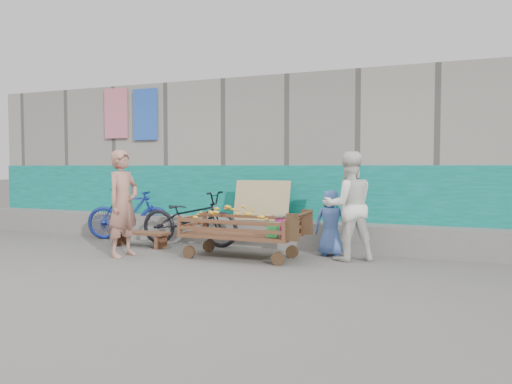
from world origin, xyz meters
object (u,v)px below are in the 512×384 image
at_px(bicycle_dark, 190,218).
at_px(bicycle_blue, 129,214).
at_px(vendor_man, 123,203).
at_px(banana_cart, 239,222).
at_px(bench, 140,235).
at_px(woman, 349,206).
at_px(child, 331,223).

relative_size(bicycle_dark, bicycle_blue, 1.13).
relative_size(vendor_man, bicycle_blue, 1.02).
height_order(banana_cart, bench, banana_cart).
xyz_separation_m(vendor_man, bicycle_blue, (-1.01, 1.49, -0.33)).
relative_size(banana_cart, vendor_man, 1.14).
distance_m(woman, bicycle_blue, 4.31).
distance_m(banana_cart, bench, 2.06).
height_order(child, bicycle_blue, child).
relative_size(bench, bicycle_dark, 0.59).
xyz_separation_m(child, bicycle_dark, (-2.52, 0.02, -0.03)).
distance_m(banana_cart, bicycle_blue, 2.87).
bearing_deg(bicycle_dark, child, -94.04).
height_order(banana_cart, woman, woman).
distance_m(woman, bicycle_dark, 2.87).
bearing_deg(vendor_man, woman, -67.21).
distance_m(vendor_man, bicycle_blue, 1.83).
relative_size(vendor_man, woman, 1.02).
xyz_separation_m(woman, bicycle_blue, (-4.27, 0.47, -0.32)).
bearing_deg(bicycle_blue, bicycle_dark, -116.49).
distance_m(banana_cart, bicycle_dark, 1.48).
xyz_separation_m(banana_cart, bicycle_dark, (-1.28, 0.75, -0.06)).
distance_m(bench, woman, 3.63).
height_order(bench, vendor_man, vendor_man).
distance_m(banana_cart, child, 1.43).
relative_size(banana_cart, bicycle_blue, 1.16).
bearing_deg(bicycle_blue, child, -111.74).
distance_m(vendor_man, child, 3.21).
bearing_deg(bicycle_dark, bicycle_blue, 78.50).
bearing_deg(bench, bicycle_blue, 137.27).
height_order(vendor_man, bicycle_dark, vendor_man).
bearing_deg(child, bench, -0.41).
relative_size(woman, bicycle_blue, 1.00).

